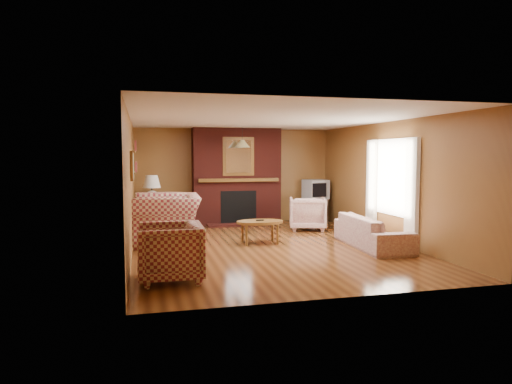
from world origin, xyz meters
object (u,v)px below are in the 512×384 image
object	(u,v)px
table_lamp	(152,188)
fireplace	(237,177)
plaid_loveseat	(167,219)
tv_stand	(315,210)
side_table	(152,217)
floral_armchair	(307,213)
floral_sofa	(372,231)
coffee_table	(260,223)
plaid_armchair	(170,252)
crt_tv	(316,189)

from	to	relation	value
table_lamp	fireplace	bearing A→B (deg)	14.29
plaid_loveseat	tv_stand	distance (m)	4.35
fireplace	side_table	bearing A→B (deg)	-165.71
plaid_loveseat	floral_armchair	xyz separation A→B (m)	(3.26, 0.79, -0.09)
tv_stand	floral_sofa	bearing A→B (deg)	-86.96
coffee_table	floral_sofa	bearing A→B (deg)	-22.42
plaid_armchair	floral_armchair	world-z (taller)	plaid_armchair
floral_sofa	plaid_armchair	bearing A→B (deg)	113.95
floral_armchair	floral_sofa	bearing A→B (deg)	119.68
tv_stand	fireplace	bearing A→B (deg)	-179.52
floral_armchair	coffee_table	size ratio (longest dim) A/B	0.90
side_table	tv_stand	size ratio (longest dim) A/B	1.00
floral_armchair	tv_stand	distance (m)	1.31
plaid_loveseat	table_lamp	size ratio (longest dim) A/B	2.19
plaid_loveseat	crt_tv	xyz separation A→B (m)	(3.90, 1.92, 0.37)
plaid_loveseat	table_lamp	bearing A→B (deg)	-168.58
plaid_loveseat	floral_armchair	distance (m)	3.35
plaid_loveseat	tv_stand	world-z (taller)	plaid_loveseat
floral_armchair	crt_tv	xyz separation A→B (m)	(0.64, 1.13, 0.47)
plaid_armchair	crt_tv	xyz separation A→B (m)	(4.00, 4.77, 0.45)
floral_armchair	coffee_table	xyz separation A→B (m)	(-1.49, -1.36, 0.02)
plaid_armchair	floral_sofa	size ratio (longest dim) A/B	0.44
plaid_armchair	floral_armchair	distance (m)	4.95
crt_tv	fireplace	bearing A→B (deg)	174.70
coffee_table	table_lamp	distance (m)	3.00
fireplace	crt_tv	size ratio (longest dim) A/B	3.81
plaid_armchair	side_table	bearing A→B (deg)	-177.27
coffee_table	fireplace	bearing A→B (deg)	88.14
side_table	plaid_armchair	bearing A→B (deg)	-88.06
plaid_loveseat	coffee_table	size ratio (longest dim) A/B	1.58
fireplace	crt_tv	world-z (taller)	fireplace
floral_armchair	tv_stand	size ratio (longest dim) A/B	1.39
coffee_table	side_table	world-z (taller)	side_table
floral_sofa	table_lamp	distance (m)	5.03
plaid_loveseat	plaid_armchair	bearing A→B (deg)	0.39
side_table	table_lamp	xyz separation A→B (m)	(0.00, 0.00, 0.67)
floral_sofa	coffee_table	world-z (taller)	floral_sofa
fireplace	floral_armchair	bearing A→B (deg)	-43.23
plaid_loveseat	crt_tv	size ratio (longest dim) A/B	2.32
plaid_armchair	floral_armchair	xyz separation A→B (m)	(3.36, 3.64, -0.02)
crt_tv	floral_armchair	bearing A→B (deg)	-119.55
floral_armchair	table_lamp	xyz separation A→B (m)	(-3.51, 0.79, 0.59)
side_table	table_lamp	distance (m)	0.67
coffee_table	side_table	bearing A→B (deg)	133.09
floral_sofa	side_table	xyz separation A→B (m)	(-4.00, 2.97, 0.01)
fireplace	floral_sofa	xyz separation A→B (m)	(1.90, -3.51, -0.89)
plaid_armchair	crt_tv	size ratio (longest dim) A/B	1.40
floral_sofa	side_table	bearing A→B (deg)	56.65
floral_armchair	side_table	bearing A→B (deg)	4.30
plaid_armchair	tv_stand	xyz separation A→B (m)	(4.00, 4.78, -0.10)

